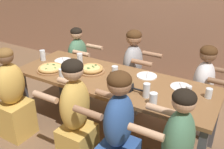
% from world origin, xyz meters
% --- Properties ---
extents(ground_plane, '(18.00, 18.00, 0.00)m').
position_xyz_m(ground_plane, '(0.00, 0.00, 0.00)').
color(ground_plane, brown).
rests_on(ground_plane, ground).
extents(dining_table, '(2.37, 0.83, 0.75)m').
position_xyz_m(dining_table, '(0.00, 0.00, 0.68)').
color(dining_table, brown).
rests_on(dining_table, ground).
extents(pizza_board_main, '(0.32, 0.32, 0.07)m').
position_xyz_m(pizza_board_main, '(-0.31, 0.04, 0.79)').
color(pizza_board_main, '#996B42').
rests_on(pizza_board_main, dining_table).
extents(pizza_board_second, '(0.34, 0.34, 0.05)m').
position_xyz_m(pizza_board_second, '(-0.76, -0.19, 0.78)').
color(pizza_board_second, '#996B42').
rests_on(pizza_board_second, dining_table).
extents(skillet_bowl, '(0.37, 0.26, 0.14)m').
position_xyz_m(skillet_bowl, '(0.21, -0.15, 0.81)').
color(skillet_bowl, black).
rests_on(skillet_bowl, dining_table).
extents(empty_plate_a, '(0.23, 0.23, 0.02)m').
position_xyz_m(empty_plate_a, '(0.75, 0.19, 0.76)').
color(empty_plate_a, white).
rests_on(empty_plate_a, dining_table).
extents(empty_plate_b, '(0.23, 0.23, 0.02)m').
position_xyz_m(empty_plate_b, '(-0.84, 0.13, 0.76)').
color(empty_plate_b, white).
rests_on(empty_plate_b, dining_table).
extents(empty_plate_c, '(0.24, 0.24, 0.02)m').
position_xyz_m(empty_plate_c, '(0.32, 0.25, 0.76)').
color(empty_plate_c, white).
rests_on(empty_plate_c, dining_table).
extents(drinking_glass_a, '(0.07, 0.07, 0.10)m').
position_xyz_m(drinking_glass_a, '(1.04, 0.11, 0.80)').
color(drinking_glass_a, silver).
rests_on(drinking_glass_a, dining_table).
extents(drinking_glass_b, '(0.08, 0.08, 0.13)m').
position_xyz_m(drinking_glass_b, '(0.62, -0.30, 0.81)').
color(drinking_glass_b, silver).
rests_on(drinking_glass_b, dining_table).
extents(drinking_glass_c, '(0.07, 0.07, 0.15)m').
position_xyz_m(drinking_glass_c, '(0.51, -0.19, 0.83)').
color(drinking_glass_c, silver).
rests_on(drinking_glass_c, dining_table).
extents(drinking_glass_d, '(0.06, 0.06, 0.13)m').
position_xyz_m(drinking_glass_d, '(0.87, 0.01, 0.81)').
color(drinking_glass_d, silver).
rests_on(drinking_glass_d, dining_table).
extents(drinking_glass_e, '(0.06, 0.06, 0.11)m').
position_xyz_m(drinking_glass_e, '(-0.50, -0.09, 0.80)').
color(drinking_glass_e, silver).
rests_on(drinking_glass_e, dining_table).
extents(drinking_glass_f, '(0.07, 0.07, 0.15)m').
position_xyz_m(drinking_glass_f, '(-0.58, 0.16, 0.82)').
color(drinking_glass_f, silver).
rests_on(drinking_glass_f, dining_table).
extents(drinking_glass_g, '(0.08, 0.08, 0.11)m').
position_xyz_m(drinking_glass_g, '(-0.02, 0.10, 0.80)').
color(drinking_glass_g, silver).
rests_on(drinking_glass_g, dining_table).
extents(drinking_glass_h, '(0.07, 0.07, 0.14)m').
position_xyz_m(drinking_glass_h, '(-0.45, -0.33, 0.82)').
color(drinking_glass_h, silver).
rests_on(drinking_glass_h, dining_table).
extents(drinking_glass_i, '(0.07, 0.07, 0.14)m').
position_xyz_m(drinking_glass_i, '(-1.09, 0.01, 0.82)').
color(drinking_glass_i, silver).
rests_on(drinking_glass_i, dining_table).
extents(diner_near_center, '(0.51, 0.40, 1.20)m').
position_xyz_m(diner_near_center, '(-0.04, -0.64, 0.56)').
color(diner_near_center, gold).
rests_on(diner_near_center, ground).
extents(diner_near_left, '(0.51, 0.40, 1.14)m').
position_xyz_m(diner_near_left, '(-0.98, -0.64, 0.52)').
color(diner_near_left, gold).
rests_on(diner_near_left, ground).
extents(diner_far_left, '(0.51, 0.40, 1.08)m').
position_xyz_m(diner_far_left, '(-0.99, 0.64, 0.48)').
color(diner_far_left, '#477556').
rests_on(diner_far_left, ground).
extents(diner_far_right, '(0.51, 0.40, 1.12)m').
position_xyz_m(diner_far_right, '(0.90, 0.64, 0.51)').
color(diner_far_right, silver).
rests_on(diner_far_right, ground).
extents(diner_near_midright, '(0.51, 0.40, 1.19)m').
position_xyz_m(diner_near_midright, '(0.44, -0.64, 0.56)').
color(diner_near_midright, '#2D5193').
rests_on(diner_near_midright, ground).
extents(diner_far_center, '(0.51, 0.40, 1.17)m').
position_xyz_m(diner_far_center, '(-0.04, 0.64, 0.54)').
color(diner_far_center, '#99999E').
rests_on(diner_far_center, ground).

